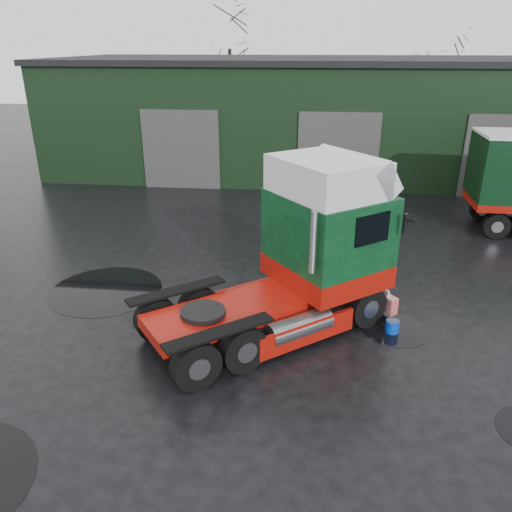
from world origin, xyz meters
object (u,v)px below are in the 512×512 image
Objects in this scene: tree_back_a at (230,75)px; tree_back_b at (438,90)px; hero_tractor at (264,254)px; warehouse at (335,114)px; wash_bucket at (392,326)px.

tree_back_a is 1.27× the size of tree_back_b.
hero_tractor is 30.44m from tree_back_a.
warehouse is 19.96m from hero_tractor.
tree_back_b is at bearing 51.34° from warehouse.
hero_tractor is 0.76× the size of tree_back_a.
wash_bucket is at bearing -103.26° from tree_back_b.
tree_back_b is at bearing 0.00° from tree_back_a.
tree_back_a is at bearing 128.66° from warehouse.
tree_back_a reaches higher than hero_tractor.
tree_back_a is at bearing 107.10° from wash_bucket.
warehouse is 12.90m from tree_back_a.
tree_back_b reaches higher than wash_bucket.
warehouse is 4.48× the size of hero_tractor.
wash_bucket is 0.05× the size of tree_back_b.
hero_tractor is at bearing -109.11° from tree_back_b.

